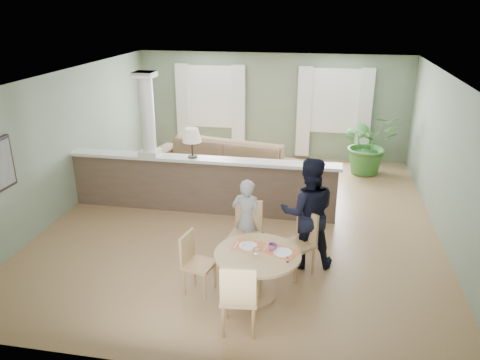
% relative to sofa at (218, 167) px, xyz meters
% --- Properties ---
extents(ground, '(8.00, 8.00, 0.00)m').
position_rel_sofa_xyz_m(ground, '(0.84, -1.47, -0.49)').
color(ground, tan).
rests_on(ground, ground).
extents(room_shell, '(7.02, 8.02, 2.71)m').
position_rel_sofa_xyz_m(room_shell, '(0.82, -0.84, 1.32)').
color(room_shell, gray).
rests_on(room_shell, ground).
extents(pony_wall, '(5.32, 0.38, 2.70)m').
position_rel_sofa_xyz_m(pony_wall, '(-0.14, -1.27, 0.21)').
color(pony_wall, brown).
rests_on(pony_wall, ground).
extents(sofa, '(3.58, 2.01, 0.99)m').
position_rel_sofa_xyz_m(sofa, '(0.00, 0.00, 0.00)').
color(sofa, '#806046').
rests_on(sofa, ground).
extents(houseplant, '(1.66, 1.56, 1.48)m').
position_rel_sofa_xyz_m(houseplant, '(3.30, 1.62, 0.25)').
color(houseplant, '#346E2C').
rests_on(houseplant, ground).
extents(dining_table, '(1.18, 1.18, 0.81)m').
position_rel_sofa_xyz_m(dining_table, '(1.46, -3.95, 0.08)').
color(dining_table, tan).
rests_on(dining_table, ground).
extents(chair_far_boy, '(0.52, 0.52, 1.02)m').
position_rel_sofa_xyz_m(chair_far_boy, '(1.14, -3.00, 0.07)').
color(chair_far_boy, tan).
rests_on(chair_far_boy, ground).
extents(chair_far_man, '(0.63, 0.63, 0.99)m').
position_rel_sofa_xyz_m(chair_far_man, '(1.99, -3.16, 0.05)').
color(chair_far_man, tan).
rests_on(chair_far_man, ground).
extents(chair_near, '(0.50, 0.50, 1.00)m').
position_rel_sofa_xyz_m(chair_near, '(1.34, -4.72, 0.06)').
color(chair_near, tan).
rests_on(chair_near, ground).
extents(chair_side, '(0.47, 0.47, 0.89)m').
position_rel_sofa_xyz_m(chair_side, '(0.55, -3.92, -0.00)').
color(chair_side, tan).
rests_on(chair_side, ground).
extents(child_person, '(0.53, 0.39, 1.35)m').
position_rel_sofa_xyz_m(child_person, '(1.12, -2.88, 0.18)').
color(child_person, gray).
rests_on(child_person, ground).
extents(man_person, '(0.94, 0.78, 1.76)m').
position_rel_sofa_xyz_m(man_person, '(2.07, -2.89, 0.39)').
color(man_person, black).
rests_on(man_person, ground).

